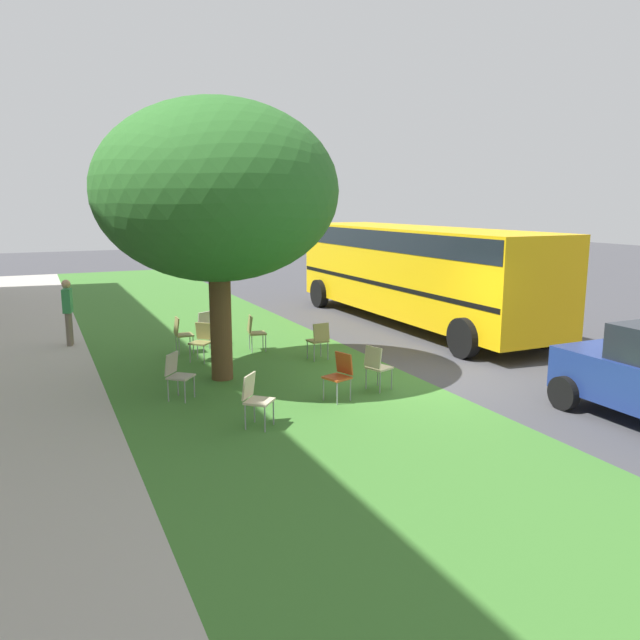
{
  "coord_description": "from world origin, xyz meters",
  "views": [
    {
      "loc": [
        -10.28,
        7.28,
        3.58
      ],
      "look_at": [
        1.81,
        1.65,
        1.05
      ],
      "focal_mm": 34.69,
      "sensor_mm": 36.0,
      "label": 1
    }
  ],
  "objects": [
    {
      "name": "chair_2",
      "position": [
        0.78,
        5.03,
        0.52
      ],
      "size": [
        0.59,
        0.59,
        0.88
      ],
      "color": "#ADA393",
      "rests_on": "ground"
    },
    {
      "name": "chair_6",
      "position": [
        -1.19,
        4.2,
        0.52
      ],
      "size": [
        0.59,
        0.59,
        0.88
      ],
      "color": "beige",
      "rests_on": "ground"
    },
    {
      "name": "school_bus",
      "position": [
        5.06,
        -2.97,
        1.76
      ],
      "size": [
        10.4,
        2.8,
        2.88
      ],
      "color": "yellow",
      "rests_on": "ground"
    },
    {
      "name": "pedestrian_0",
      "position": [
        6.38,
        6.57,
        0.93
      ],
      "size": [
        0.4,
        0.28,
        1.69
      ],
      "color": "#726659",
      "rests_on": "ground"
    },
    {
      "name": "street_tree",
      "position": [
        1.76,
        3.9,
        3.79
      ],
      "size": [
        4.79,
        4.79,
        5.58
      ],
      "color": "brown",
      "rests_on": "ground"
    },
    {
      "name": "chair_7",
      "position": [
        4.36,
        4.16,
        0.52
      ],
      "size": [
        0.43,
        0.43,
        0.88
      ],
      "color": "olive",
      "rests_on": "ground"
    },
    {
      "name": "chair_8",
      "position": [
        3.81,
        2.49,
        0.52
      ],
      "size": [
        0.48,
        0.48,
        0.88
      ],
      "color": "olive",
      "rests_on": "ground"
    },
    {
      "name": "ground",
      "position": [
        0.0,
        0.0,
        0.0
      ],
      "size": [
        80.0,
        80.0,
        0.0
      ],
      "primitive_type": "plane",
      "color": "#424247"
    },
    {
      "name": "chair_0",
      "position": [
        -0.28,
        1.42,
        0.52
      ],
      "size": [
        0.52,
        0.53,
        0.88
      ],
      "color": "beige",
      "rests_on": "ground"
    },
    {
      "name": "chair_4",
      "position": [
        3.39,
        3.91,
        0.52
      ],
      "size": [
        0.59,
        0.59,
        0.88
      ],
      "color": "olive",
      "rests_on": "ground"
    },
    {
      "name": "chair_5",
      "position": [
        2.33,
        1.43,
        0.52
      ],
      "size": [
        0.45,
        0.45,
        0.88
      ],
      "color": "olive",
      "rests_on": "ground"
    },
    {
      "name": "sidewalk_strip",
      "position": [
        0.0,
        7.6,
        0.0
      ],
      "size": [
        48.0,
        2.8,
        0.01
      ],
      "primitive_type": "cube",
      "color": "#ADA89E",
      "rests_on": "ground"
    },
    {
      "name": "chair_1",
      "position": [
        4.77,
        3.41,
        0.52
      ],
      "size": [
        0.57,
        0.56,
        0.88
      ],
      "color": "#ADA393",
      "rests_on": "ground"
    },
    {
      "name": "chair_3",
      "position": [
        -0.51,
        2.33,
        0.52
      ],
      "size": [
        0.52,
        0.53,
        0.88
      ],
      "color": "#C64C1E",
      "rests_on": "ground"
    },
    {
      "name": "grass_verge",
      "position": [
        0.0,
        3.2,
        0.0
      ],
      "size": [
        48.0,
        6.0,
        0.01
      ],
      "primitive_type": "cube",
      "color": "#3D752D",
      "rests_on": "ground"
    }
  ]
}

